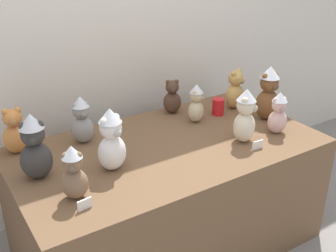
% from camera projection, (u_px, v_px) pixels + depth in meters
% --- Properties ---
extents(wall_back, '(7.00, 0.08, 2.60)m').
position_uv_depth(wall_back, '(108.00, 20.00, 2.69)').
color(wall_back, silver).
rests_on(wall_back, ground_plane).
extents(display_table, '(1.76, 0.97, 0.71)m').
position_uv_depth(display_table, '(168.00, 196.00, 2.53)').
color(display_table, brown).
rests_on(display_table, ground_plane).
extents(teddy_bear_charcoal, '(0.19, 0.17, 0.35)m').
position_uv_depth(teddy_bear_charcoal, '(35.00, 147.00, 1.99)').
color(teddy_bear_charcoal, '#383533').
rests_on(teddy_bear_charcoal, display_table).
extents(teddy_bear_honey, '(0.17, 0.16, 0.27)m').
position_uv_depth(teddy_bear_honey, '(235.00, 90.00, 2.84)').
color(teddy_bear_honey, tan).
rests_on(teddy_bear_honey, display_table).
extents(teddy_bear_chestnut, '(0.17, 0.15, 0.36)m').
position_uv_depth(teddy_bear_chestnut, '(268.00, 94.00, 2.65)').
color(teddy_bear_chestnut, brown).
rests_on(teddy_bear_chestnut, display_table).
extents(teddy_bear_cocoa, '(0.15, 0.14, 0.24)m').
position_uv_depth(teddy_bear_cocoa, '(172.00, 98.00, 2.76)').
color(teddy_bear_cocoa, '#4C3323').
rests_on(teddy_bear_cocoa, display_table).
extents(teddy_bear_snow, '(0.18, 0.16, 0.34)m').
position_uv_depth(teddy_bear_snow, '(111.00, 140.00, 2.07)').
color(teddy_bear_snow, white).
rests_on(teddy_bear_snow, display_table).
extents(teddy_bear_cream, '(0.19, 0.18, 0.32)m').
position_uv_depth(teddy_bear_cream, '(245.00, 116.00, 2.36)').
color(teddy_bear_cream, beige).
rests_on(teddy_bear_cream, display_table).
extents(teddy_bear_mocha, '(0.15, 0.15, 0.27)m').
position_uv_depth(teddy_bear_mocha, '(74.00, 173.00, 1.85)').
color(teddy_bear_mocha, '#7F6047').
rests_on(teddy_bear_mocha, display_table).
extents(teddy_bear_sand, '(0.15, 0.14, 0.25)m').
position_uv_depth(teddy_bear_sand, '(196.00, 104.00, 2.63)').
color(teddy_bear_sand, '#CCB78E').
rests_on(teddy_bear_sand, display_table).
extents(teddy_bear_ash, '(0.14, 0.12, 0.28)m').
position_uv_depth(teddy_bear_ash, '(82.00, 120.00, 2.36)').
color(teddy_bear_ash, gray).
rests_on(teddy_bear_ash, display_table).
extents(teddy_bear_blush, '(0.14, 0.13, 0.26)m').
position_uv_depth(teddy_bear_blush, '(278.00, 113.00, 2.48)').
color(teddy_bear_blush, beige).
rests_on(teddy_bear_blush, display_table).
extents(teddy_bear_ginger, '(0.15, 0.13, 0.27)m').
position_uv_depth(teddy_bear_ginger, '(15.00, 132.00, 2.25)').
color(teddy_bear_ginger, '#D17F3D').
rests_on(teddy_bear_ginger, display_table).
extents(party_cup_red, '(0.08, 0.08, 0.11)m').
position_uv_depth(party_cup_red, '(218.00, 107.00, 2.76)').
color(party_cup_red, red).
rests_on(party_cup_red, display_table).
extents(name_card_front_left, '(0.07, 0.01, 0.05)m').
position_uv_depth(name_card_front_left, '(258.00, 145.00, 2.33)').
color(name_card_front_left, white).
rests_on(name_card_front_left, display_table).
extents(name_card_front_middle, '(0.07, 0.02, 0.05)m').
position_uv_depth(name_card_front_middle, '(85.00, 204.00, 1.82)').
color(name_card_front_middle, white).
rests_on(name_card_front_middle, display_table).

